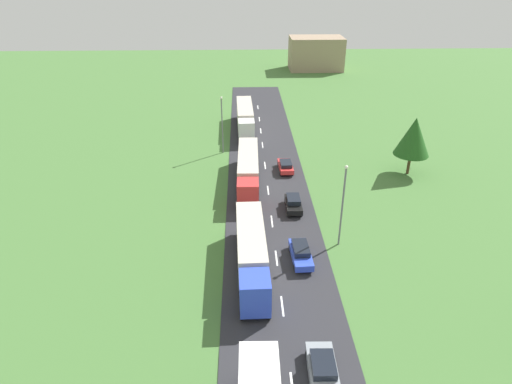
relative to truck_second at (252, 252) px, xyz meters
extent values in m
cube|color=#2B2B30|center=(2.40, -4.95, -2.12)|extent=(10.00, 140.00, 0.06)
cube|color=white|center=(2.40, -4.78, -2.08)|extent=(0.16, 2.40, 0.01)
cube|color=white|center=(2.40, 1.82, -2.08)|extent=(0.16, 2.40, 0.01)
cube|color=white|center=(2.40, 8.48, -2.08)|extent=(0.16, 2.40, 0.01)
cube|color=white|center=(2.40, 15.77, -2.08)|extent=(0.16, 2.40, 0.01)
cube|color=white|center=(2.40, 23.18, -2.08)|extent=(0.16, 2.40, 0.01)
cube|color=white|center=(2.40, 30.74, -2.08)|extent=(0.16, 2.40, 0.01)
cube|color=white|center=(2.40, 36.96, -2.08)|extent=(0.16, 2.40, 0.01)
cube|color=white|center=(2.40, 42.96, -2.08)|extent=(0.16, 2.40, 0.01)
cube|color=white|center=(2.40, 50.07, -2.08)|extent=(0.16, 2.40, 0.01)
cylinder|color=black|center=(1.21, -12.57, -1.59)|extent=(0.37, 1.01, 1.00)
cylinder|color=black|center=(-0.89, -12.53, -1.59)|extent=(0.37, 1.01, 1.00)
cube|color=blue|center=(0.13, -5.36, -0.11)|extent=(2.50, 2.73, 2.96)
cube|color=black|center=(0.16, -6.64, 0.42)|extent=(2.10, 0.15, 1.30)
cube|color=beige|center=(-0.03, 1.39, 0.12)|extent=(2.74, 10.21, 2.81)
cube|color=black|center=(-0.03, 1.39, -1.49)|extent=(1.13, 9.66, 0.24)
cylinder|color=black|center=(1.19, -6.01, -1.59)|extent=(0.37, 1.01, 1.00)
cylinder|color=black|center=(-0.91, -6.06, -1.59)|extent=(0.37, 1.01, 1.00)
cylinder|color=black|center=(0.94, 4.46, -1.59)|extent=(0.37, 1.01, 1.00)
cylinder|color=black|center=(-1.15, 4.41, -1.59)|extent=(0.37, 1.01, 1.00)
cylinder|color=black|center=(0.92, 5.68, -1.59)|extent=(0.37, 1.01, 1.00)
cylinder|color=black|center=(-1.18, 5.63, -1.59)|extent=(0.37, 1.01, 1.00)
cube|color=red|center=(-0.14, 11.74, -0.22)|extent=(2.49, 2.59, 2.74)
cube|color=black|center=(-0.16, 10.53, 0.27)|extent=(2.10, 0.14, 1.20)
cube|color=beige|center=(0.02, 19.09, 0.05)|extent=(2.74, 11.51, 2.68)
cube|color=black|center=(0.02, 19.09, -1.49)|extent=(1.13, 10.91, 0.24)
cylinder|color=black|center=(0.90, 11.08, -1.59)|extent=(0.37, 1.01, 1.00)
cylinder|color=black|center=(-1.20, 11.12, -1.59)|extent=(0.37, 1.01, 1.00)
cylinder|color=black|center=(1.14, 22.50, -1.59)|extent=(0.37, 1.01, 1.00)
cylinder|color=black|center=(-0.96, 22.55, -1.59)|extent=(0.37, 1.01, 1.00)
cylinder|color=black|center=(1.17, 23.88, -1.59)|extent=(0.37, 1.01, 1.00)
cylinder|color=black|center=(-0.93, 23.92, -1.59)|extent=(0.37, 1.01, 1.00)
cube|color=white|center=(-0.02, 31.78, -0.07)|extent=(2.50, 2.66, 3.03)
cube|color=black|center=(0.01, 30.54, 0.47)|extent=(2.10, 0.15, 1.33)
cube|color=beige|center=(-0.19, 38.98, 0.20)|extent=(2.75, 11.14, 2.97)
cube|color=black|center=(-0.19, 38.98, -1.49)|extent=(1.14, 10.55, 0.24)
cylinder|color=black|center=(1.04, 31.16, -1.59)|extent=(0.37, 1.01, 1.00)
cylinder|color=black|center=(-1.06, 31.11, -1.59)|extent=(0.37, 1.01, 1.00)
cylinder|color=black|center=(0.79, 42.32, -1.59)|extent=(0.37, 1.01, 1.00)
cylinder|color=black|center=(-1.31, 42.28, -1.59)|extent=(0.37, 1.01, 1.00)
cylinder|color=black|center=(0.76, 43.65, -1.59)|extent=(0.37, 1.01, 1.00)
cylinder|color=black|center=(-1.34, 43.61, -1.59)|extent=(0.37, 1.01, 1.00)
cube|color=#8C939E|center=(4.51, -11.66, -1.42)|extent=(2.00, 4.14, 0.69)
cube|color=black|center=(4.51, -11.87, -0.81)|extent=(1.65, 2.33, 0.53)
cylinder|color=black|center=(3.70, -10.25, -1.77)|extent=(0.24, 0.65, 0.64)
cylinder|color=black|center=(5.39, -10.29, -1.77)|extent=(0.24, 0.65, 0.64)
cube|color=blue|center=(4.66, 1.40, -1.44)|extent=(1.91, 4.61, 0.66)
cube|color=black|center=(4.65, 1.63, -0.84)|extent=(1.56, 2.60, 0.52)
cylinder|color=black|center=(5.48, -0.11, -1.77)|extent=(0.25, 0.65, 0.64)
cylinder|color=black|center=(3.95, -0.17, -1.77)|extent=(0.25, 0.65, 0.64)
cylinder|color=black|center=(5.36, 2.98, -1.77)|extent=(0.25, 0.65, 0.64)
cylinder|color=black|center=(3.83, 2.92, -1.77)|extent=(0.25, 0.65, 0.64)
cube|color=black|center=(4.99, 10.98, -1.45)|extent=(1.76, 4.03, 0.64)
cube|color=black|center=(4.99, 11.18, -0.86)|extent=(1.47, 2.26, 0.54)
cylinder|color=black|center=(5.74, 9.61, -1.77)|extent=(0.23, 0.64, 0.64)
cylinder|color=black|center=(4.22, 9.62, -1.77)|extent=(0.23, 0.64, 0.64)
cylinder|color=black|center=(5.76, 12.34, -1.77)|extent=(0.23, 0.64, 0.64)
cylinder|color=black|center=(4.24, 12.35, -1.77)|extent=(0.23, 0.64, 0.64)
cube|color=red|center=(5.04, 21.36, -1.47)|extent=(1.89, 4.18, 0.59)
cube|color=black|center=(5.05, 21.15, -0.94)|extent=(1.55, 2.36, 0.47)
cylinder|color=black|center=(4.22, 22.73, -1.77)|extent=(0.24, 0.65, 0.64)
cylinder|color=black|center=(5.77, 22.78, -1.77)|extent=(0.24, 0.65, 0.64)
cylinder|color=black|center=(4.32, 19.93, -1.77)|extent=(0.24, 0.65, 0.64)
cylinder|color=black|center=(5.87, 19.98, -1.77)|extent=(0.24, 0.65, 0.64)
cylinder|color=slate|center=(8.79, 4.04, 2.02)|extent=(0.18, 0.18, 8.33)
sphere|color=silver|center=(8.79, 4.04, 6.31)|extent=(0.36, 0.36, 0.36)
cylinder|color=slate|center=(-3.51, 28.12, 1.88)|extent=(0.18, 0.18, 8.05)
sphere|color=silver|center=(-3.51, 28.12, 6.02)|extent=(0.36, 0.36, 0.36)
cylinder|color=#513823|center=(21.21, 20.15, -0.78)|extent=(0.38, 0.38, 2.73)
cone|color=#23561E|center=(21.21, 20.15, 3.06)|extent=(4.51, 4.51, 4.96)
cube|color=#9E846B|center=(18.28, 82.47, 1.82)|extent=(13.25, 8.54, 7.93)
camera|label=1|loc=(-0.68, -32.52, 23.25)|focal=31.16mm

